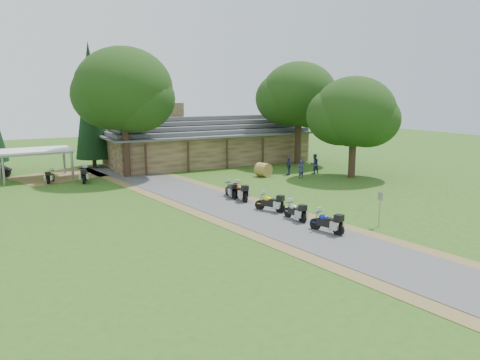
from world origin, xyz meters
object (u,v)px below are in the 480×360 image
motorcycle_row_d (240,191)px  motorcycle_row_c (270,202)px  motorcycle_row_a (327,221)px  motorcycle_row_b (295,210)px  motorcycle_row_e (231,189)px  motorcycle_carport_b (85,174)px  carport (36,164)px  motorcycle_carport_a (50,176)px  hay_bale (263,170)px  lodge (208,139)px

motorcycle_row_d → motorcycle_row_c: bearing=-172.2°
motorcycle_row_a → motorcycle_row_b: size_ratio=1.07×
motorcycle_row_e → motorcycle_carport_b: 13.32m
motorcycle_carport_b → motorcycle_row_c: bearing=-136.0°
carport → motorcycle_row_d: (11.47, -15.23, -0.60)m
motorcycle_row_c → motorcycle_carport_b: (-8.26, 15.39, 0.05)m
carport → motorcycle_row_e: carport is taller
motorcycle_row_e → motorcycle_row_d: bearing=-163.2°
carport → motorcycle_carport_a: (0.85, -2.34, -0.69)m
hay_bale → motorcycle_row_b: bearing=-113.7°
motorcycle_row_b → motorcycle_row_c: motorcycle_row_c is taller
motorcycle_row_c → hay_bale: 12.16m
motorcycle_row_a → hay_bale: 16.78m
lodge → motorcycle_row_e: (-5.42, -15.77, -1.85)m
lodge → motorcycle_carport_a: lodge is taller
motorcycle_row_d → hay_bale: size_ratio=1.62×
lodge → carport: bearing=-174.4°
lodge → motorcycle_row_e: 16.77m
motorcycle_row_c → motorcycle_carport_b: size_ratio=0.93×
motorcycle_row_b → motorcycle_row_a: bearing=178.1°
motorcycle_row_e → motorcycle_carport_b: bearing=44.3°
lodge → motorcycle_row_d: lodge is taller
motorcycle_row_c → motorcycle_carport_a: 19.68m
motorcycle_row_b → motorcycle_row_d: bearing=0.6°
motorcycle_row_c → motorcycle_carport_a: motorcycle_row_c is taller
motorcycle_carport_b → motorcycle_row_e: bearing=-127.6°
motorcycle_carport_b → motorcycle_row_b: bearing=-138.7°
carport → motorcycle_row_b: size_ratio=3.37×
carport → hay_bale: carport is taller
motorcycle_row_c → motorcycle_row_d: (-0.14, 3.59, 0.04)m
motorcycle_row_d → motorcycle_carport_a: (-10.62, 12.89, -0.10)m
motorcycle_row_a → motorcycle_row_c: 5.18m
motorcycle_carport_b → hay_bale: size_ratio=1.64×
motorcycle_row_b → hay_bale: size_ratio=1.44×
motorcycle_row_a → motorcycle_row_e: bearing=-13.4°
motorcycle_row_d → motorcycle_carport_b: motorcycle_carport_b is taller
motorcycle_carport_a → motorcycle_row_b: bearing=-128.2°
lodge → motorcycle_row_d: 17.76m
lodge → motorcycle_row_e: size_ratio=12.29×
motorcycle_row_a → motorcycle_row_b: 2.81m
motorcycle_carport_b → motorcycle_carport_a: bearing=82.2°
motorcycle_row_d → motorcycle_row_e: bearing=14.7°
hay_bale → motorcycle_carport_a: bearing=160.7°
motorcycle_row_a → lodge: bearing=-27.4°
motorcycle_row_a → motorcycle_carport_b: bearing=5.8°
motorcycle_row_c → carport: bearing=2.4°
carport → hay_bale: 19.37m
carport → hay_bale: bearing=-28.3°
motorcycle_row_d → hay_bale: bearing=-35.3°
motorcycle_row_b → motorcycle_row_d: size_ratio=0.89×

